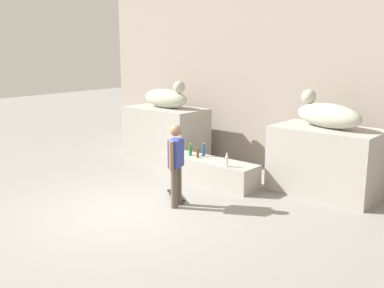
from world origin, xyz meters
The scene contains 13 objects.
ground_plane centered at (0.00, 0.00, 0.00)m, with size 40.00×40.00×0.00m, color gray.
facade_wall centered at (0.00, 5.05, 3.17)m, with size 11.11×0.60×6.35m, color gray.
pedestal_left centered at (-2.40, 3.66, 0.73)m, with size 2.25×1.30×1.45m, color #A39E93.
pedestal_right centered at (2.40, 3.66, 0.73)m, with size 2.25×1.30×1.45m, color #A39E93.
statue_reclining_left centered at (-2.36, 3.66, 1.74)m, with size 1.63×0.65×0.78m.
statue_reclining_right centered at (2.36, 3.67, 1.74)m, with size 1.68×0.90×0.78m.
ledge_block centered at (0.00, 2.61, 0.28)m, with size 2.47×0.69×0.57m, color #A39E93.
skater centered at (0.51, 0.94, 0.92)m, with size 0.31×0.51×1.67m.
skateboard centered at (0.19, 1.28, 0.06)m, with size 0.78×0.60×0.08m.
bottle_brown centered at (-0.29, 2.56, 0.67)m, with size 0.06×0.06×0.26m.
bottle_blue centered at (-0.29, 2.77, 0.70)m, with size 0.07×0.07×0.31m.
bottle_green centered at (-0.57, 2.61, 0.69)m, with size 0.07×0.07×0.30m.
bottle_clear centered at (0.71, 2.36, 0.70)m, with size 0.07×0.07×0.31m.
Camera 1 is at (6.49, -5.49, 3.21)m, focal length 42.88 mm.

